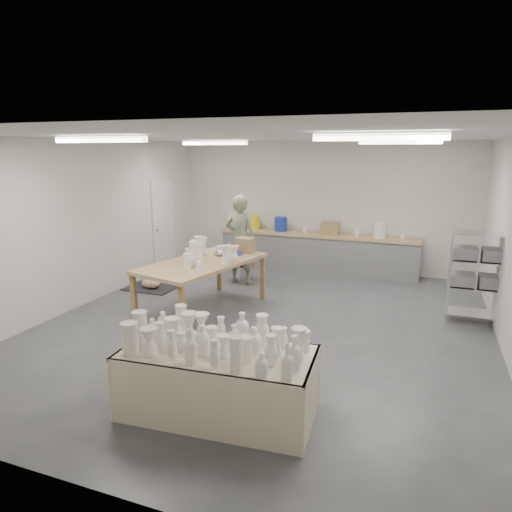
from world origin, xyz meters
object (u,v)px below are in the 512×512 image
at_px(drying_table, 217,377).
at_px(red_stool, 246,265).
at_px(work_table, 208,260).
at_px(potter, 241,240).

bearing_deg(drying_table, red_stool, 104.38).
height_order(work_table, potter, potter).
bearing_deg(drying_table, work_table, 113.90).
bearing_deg(red_stool, potter, -90.00).
height_order(drying_table, red_stool, drying_table).
relative_size(potter, red_stool, 4.22).
bearing_deg(potter, work_table, 94.53).
relative_size(work_table, red_stool, 5.76).
distance_m(drying_table, red_stool, 5.24).
xyz_separation_m(work_table, potter, (-0.07, 1.70, 0.06)).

